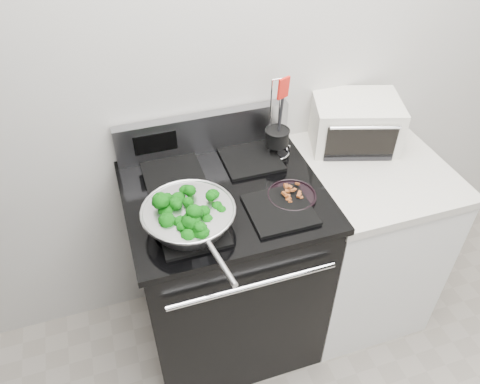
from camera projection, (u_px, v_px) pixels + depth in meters
name	position (u px, v px, depth m)	size (l,w,h in m)	color
back_wall	(269.00, 52.00, 1.91)	(4.00, 0.02, 2.70)	beige
gas_range	(226.00, 268.00, 2.16)	(0.79, 0.69, 1.13)	black
counter	(358.00, 239.00, 2.33)	(0.62, 0.68, 0.92)	white
skillet	(189.00, 216.00, 1.68)	(0.34, 0.54, 0.07)	silver
broccoli_pile	(188.00, 212.00, 1.66)	(0.27, 0.27, 0.09)	black
bacon_plate	(292.00, 194.00, 1.82)	(0.19, 0.19, 0.04)	black
utensil_holder	(277.00, 141.00, 2.01)	(0.12, 0.12, 0.37)	silver
toaster_oven	(355.00, 122.00, 2.10)	(0.44, 0.38, 0.22)	silver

